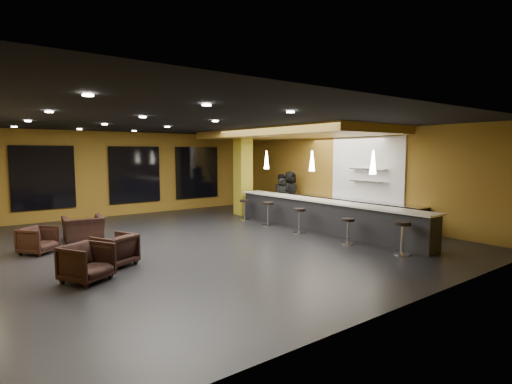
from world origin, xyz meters
TOP-DOWN VIEW (x-y plane):
  - floor at (0.00, 0.00)m, footprint 12.00×13.00m
  - ceiling at (0.00, 0.00)m, footprint 12.00×13.00m
  - wall_back at (0.00, 6.55)m, footprint 12.00×0.10m
  - wall_front at (0.00, -6.55)m, footprint 12.00×0.10m
  - wall_right at (6.05, 0.00)m, footprint 0.10×13.00m
  - wood_soffit at (4.00, 1.00)m, footprint 3.60×8.00m
  - window_left at (-3.50, 6.44)m, footprint 2.20×0.06m
  - window_center at (0.00, 6.44)m, footprint 2.20×0.06m
  - window_right at (3.00, 6.44)m, footprint 2.20×0.06m
  - tile_backsplash at (5.96, -1.00)m, footprint 0.06×3.20m
  - bar_counter at (3.65, -1.00)m, footprint 0.60×8.00m
  - bar_top at (3.65, -1.00)m, footprint 0.78×8.10m
  - prep_counter at (5.65, -0.50)m, footprint 0.70×6.00m
  - prep_top at (5.65, -0.50)m, footprint 0.72×6.00m
  - wall_shelf_lower at (5.82, -1.20)m, footprint 0.30×1.50m
  - wall_shelf_upper at (5.82, -1.20)m, footprint 0.30×1.50m
  - column at (3.65, 3.60)m, footprint 0.60×0.60m
  - pendant_0 at (3.65, -3.00)m, footprint 0.20×0.20m
  - pendant_1 at (3.65, -0.50)m, footprint 0.20×0.20m
  - pendant_2 at (3.65, 2.00)m, footprint 0.20×0.20m
  - staff_a at (4.26, 1.74)m, footprint 0.68×0.55m
  - staff_b at (4.97, 2.57)m, footprint 0.99×0.86m
  - staff_c at (5.25, 2.39)m, footprint 1.04×0.84m
  - armchair_a at (-4.09, -1.81)m, footprint 1.14×1.15m
  - armchair_b at (-3.26, -1.02)m, footprint 1.07×1.08m
  - armchair_c at (-4.50, 1.33)m, footprint 1.08×1.08m
  - armchair_d at (-3.15, 2.27)m, footprint 1.21×1.09m
  - bar_stool_0 at (2.97, -4.47)m, footprint 0.44×0.44m
  - bar_stool_1 at (2.81, -2.82)m, footprint 0.38×0.38m
  - bar_stool_2 at (2.76, -0.85)m, footprint 0.42×0.42m
  - bar_stool_3 at (2.80, 0.85)m, footprint 0.44×0.44m
  - bar_stool_4 at (2.83, 2.34)m, footprint 0.41×0.41m

SIDE VIEW (x-z plane):
  - floor at x=0.00m, z-range -0.10..0.00m
  - armchair_c at x=-4.50m, z-range 0.00..0.71m
  - armchair_d at x=-3.15m, z-range 0.00..0.72m
  - armchair_b at x=-3.26m, z-range 0.00..0.75m
  - armchair_a at x=-4.09m, z-range 0.00..0.78m
  - prep_counter at x=5.65m, z-range 0.00..0.86m
  - bar_stool_1 at x=2.81m, z-range 0.11..0.85m
  - bar_counter at x=3.65m, z-range 0.00..1.00m
  - bar_stool_4 at x=2.83m, z-range 0.11..0.91m
  - bar_stool_2 at x=2.76m, z-range 0.12..0.94m
  - bar_stool_3 at x=2.80m, z-range 0.12..0.98m
  - bar_stool_0 at x=2.97m, z-range 0.12..0.98m
  - staff_a at x=4.26m, z-range 0.00..1.62m
  - staff_b at x=4.97m, z-range 0.00..1.73m
  - prep_top at x=5.65m, z-range 0.87..0.90m
  - staff_c at x=5.25m, z-range 0.00..1.85m
  - bar_top at x=3.65m, z-range 1.00..1.05m
  - wall_shelf_lower at x=5.82m, z-range 1.59..1.61m
  - window_left at x=-3.50m, z-range 0.50..2.90m
  - window_center at x=0.00m, z-range 0.50..2.90m
  - window_right at x=3.00m, z-range 0.50..2.90m
  - wall_back at x=0.00m, z-range 0.00..3.50m
  - wall_front at x=0.00m, z-range 0.00..3.50m
  - wall_right at x=6.05m, z-range 0.00..3.50m
  - column at x=3.65m, z-range 0.00..3.50m
  - tile_backsplash at x=5.96m, z-range 0.80..3.20m
  - wall_shelf_upper at x=5.82m, z-range 2.03..2.06m
  - pendant_0 at x=3.65m, z-range 2.00..2.70m
  - pendant_1 at x=3.65m, z-range 2.00..2.70m
  - pendant_2 at x=3.65m, z-range 2.00..2.70m
  - wood_soffit at x=4.00m, z-range 3.22..3.50m
  - ceiling at x=0.00m, z-range 3.50..3.60m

